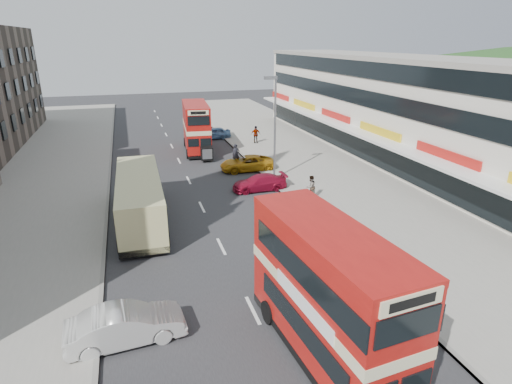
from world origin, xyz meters
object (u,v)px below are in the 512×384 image
object	(u,v)px
car_left_front	(126,325)
cyclist	(236,160)
bus_main	(328,294)
car_right_a	(259,183)
bus_second	(196,127)
car_right_b	(247,163)
pedestrian_far	(256,134)
coach	(140,197)
street_lamp	(274,121)
car_right_c	(213,133)
pedestrian_near	(311,187)

from	to	relation	value
car_left_front	cyclist	size ratio (longest dim) A/B	2.01
bus_main	car_right_a	bearing A→B (deg)	-105.01
car_left_front	car_right_a	size ratio (longest dim) A/B	1.06
bus_main	car_right_a	xyz separation A→B (m)	(3.02, 17.31, -1.91)
bus_second	car_right_a	distance (m)	13.36
car_right_b	pedestrian_far	world-z (taller)	pedestrian_far
car_right_b	pedestrian_far	distance (m)	9.72
coach	bus_second	bearing A→B (deg)	69.91
car_right_a	bus_main	bearing A→B (deg)	-9.75
car_right_b	pedestrian_far	bearing A→B (deg)	161.09
coach	car_right_b	distance (m)	12.53
street_lamp	car_right_c	distance (m)	16.60
pedestrian_near	street_lamp	bearing A→B (deg)	-99.25
bus_second	car_right_c	xyz separation A→B (m)	(2.66, 4.92, -1.77)
street_lamp	cyclist	size ratio (longest dim) A/B	3.79
coach	car_left_front	distance (m)	11.29
car_left_front	car_right_c	distance (m)	33.93
pedestrian_near	bus_second	bearing A→B (deg)	-93.28
street_lamp	pedestrian_far	xyz separation A→B (m)	(2.27, 12.24, -3.73)
pedestrian_far	cyclist	size ratio (longest dim) A/B	0.85
car_right_c	cyclist	bearing A→B (deg)	-3.15
coach	car_right_a	bearing A→B (deg)	21.65
coach	pedestrian_far	size ratio (longest dim) A/B	5.60
car_right_c	coach	bearing A→B (deg)	-23.98
car_right_a	car_right_b	distance (m)	5.13
bus_second	coach	xyz separation A→B (m)	(-6.26, -16.31, -0.85)
car_right_c	pedestrian_far	bearing A→B (deg)	44.58
bus_main	coach	distance (m)	15.14
bus_main	pedestrian_near	xyz separation A→B (m)	(5.87, 14.38, -1.53)
bus_main	car_right_c	world-z (taller)	bus_main
street_lamp	coach	bearing A→B (deg)	-153.56
pedestrian_far	car_right_c	bearing A→B (deg)	137.21
pedestrian_near	car_left_front	bearing A→B (deg)	20.78
street_lamp	cyclist	bearing A→B (deg)	115.53
coach	pedestrian_far	distance (m)	21.64
car_right_c	pedestrian_near	distance (m)	21.01
car_left_front	pedestrian_near	size ratio (longest dim) A/B	2.64
street_lamp	coach	world-z (taller)	street_lamp
street_lamp	pedestrian_far	size ratio (longest dim) A/B	4.47
car_right_a	street_lamp	bearing A→B (deg)	137.43
car_right_c	pedestrian_near	bearing A→B (deg)	6.09
street_lamp	coach	distance (m)	12.16
street_lamp	bus_second	world-z (taller)	street_lamp
car_right_a	car_right_c	bearing A→B (deg)	179.60
bus_second	car_right_b	distance (m)	8.62
bus_second	car_left_front	bearing A→B (deg)	80.37
bus_second	car_right_c	bearing A→B (deg)	-113.14
car_right_a	cyclist	world-z (taller)	cyclist
bus_main	coach	size ratio (longest dim) A/B	0.85
bus_main	car_right_a	distance (m)	17.67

